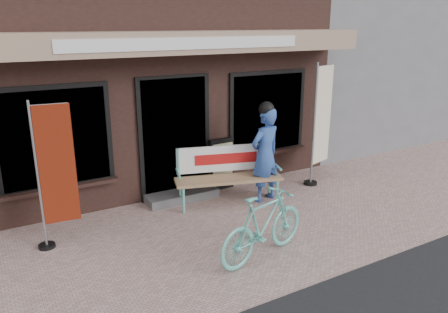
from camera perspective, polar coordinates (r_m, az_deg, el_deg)
ground at (r=6.53m, az=1.00°, el=-10.78°), size 70.00×70.00×0.00m
storefront at (r=10.35m, az=-13.73°, el=16.27°), size 7.00×6.77×6.00m
neighbor_right_near at (r=15.52m, az=18.49°, el=15.30°), size 10.00×7.00×5.60m
bench at (r=7.61m, az=0.45°, el=-1.82°), size 1.90×0.98×1.00m
person at (r=7.65m, az=5.40°, el=0.47°), size 0.68×0.51×1.78m
bicycle at (r=5.90m, az=5.16°, el=-8.98°), size 1.62×0.78×0.94m
nobori_red at (r=6.40m, az=-21.28°, el=-2.02°), size 0.62×0.25×2.11m
nobori_cream at (r=8.65m, az=12.53°, el=4.45°), size 0.70×0.34×2.37m
menu_stand at (r=8.24m, az=-0.33°, el=-0.91°), size 0.50×0.13×0.99m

